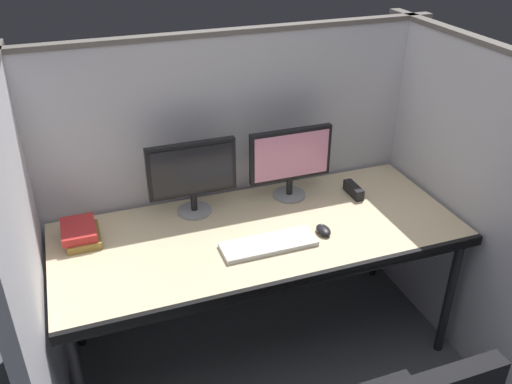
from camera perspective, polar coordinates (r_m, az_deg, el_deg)
name	(u,v)px	position (r m, az deg, el deg)	size (l,w,h in m)	color
cubicle_partition_rear	(231,179)	(2.89, -2.65, 1.36)	(2.21, 0.06, 1.57)	silver
cubicle_partition_left	(33,280)	(2.35, -22.39, -8.53)	(0.06, 1.41, 1.57)	silver
cubicle_partition_right	(452,195)	(2.91, 19.84, -0.34)	(0.06, 1.41, 1.57)	silver
desk	(260,240)	(2.57, 0.47, -5.10)	(1.90, 0.80, 0.74)	beige
monitor_left	(192,173)	(2.61, -6.71, 1.95)	(0.43, 0.17, 0.37)	gray
monitor_right	(291,159)	(2.73, 3.64, 3.50)	(0.43, 0.17, 0.37)	gray
keyboard_main	(269,244)	(2.44, 1.33, -5.50)	(0.43, 0.15, 0.02)	silver
computer_mouse	(323,230)	(2.54, 7.08, -3.99)	(0.06, 0.10, 0.04)	black
red_stapler	(353,190)	(2.87, 10.19, 0.21)	(0.04, 0.15, 0.06)	black
book_stack	(81,233)	(2.59, -17.91, -4.14)	(0.17, 0.22, 0.07)	olive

